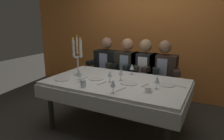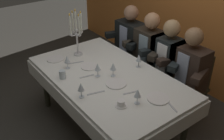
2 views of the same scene
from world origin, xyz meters
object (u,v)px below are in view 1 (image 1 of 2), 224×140
object	(u,v)px
dinner_plate_3	(62,79)
seated_diner_2	(145,68)
dinner_plate_2	(167,85)
wine_glass_1	(157,80)
candelabra	(77,56)
dining_table	(116,89)
dinner_plate_1	(96,79)
seated_diner_0	(107,64)
dinner_plate_0	(129,83)
wine_glass_2	(113,84)
wine_glass_4	(80,74)
wine_glass_5	(132,67)
seated_diner_3	(164,71)
seated_diner_1	(127,66)
water_tumbler_0	(83,84)
wine_glass_3	(110,74)
wine_glass_0	(121,72)
coffee_cup_0	(148,90)

from	to	relation	value
dinner_plate_3	seated_diner_2	world-z (taller)	seated_diner_2
dinner_plate_2	wine_glass_1	xyz separation A→B (m)	(-0.07, -0.21, 0.11)
candelabra	seated_diner_2	distance (m)	1.21
dining_table	candelabra	bearing A→B (deg)	-179.74
wine_glass_1	dinner_plate_3	bearing A→B (deg)	-170.29
dinner_plate_3	dinner_plate_1	bearing A→B (deg)	29.71
dining_table	seated_diner_0	world-z (taller)	seated_diner_0
dinner_plate_0	dinner_plate_2	world-z (taller)	same
dinner_plate_1	wine_glass_2	xyz separation A→B (m)	(0.47, -0.39, 0.11)
candelabra	wine_glass_2	size ratio (longest dim) A/B	3.71
dining_table	wine_glass_1	distance (m)	0.64
candelabra	dinner_plate_2	bearing A→B (deg)	5.95
dinner_plate_0	wine_glass_1	size ratio (longest dim) A/B	1.37
dinner_plate_3	wine_glass_4	size ratio (longest dim) A/B	1.30
seated_diner_2	wine_glass_5	bearing A→B (deg)	-96.04
dining_table	dinner_plate_1	xyz separation A→B (m)	(-0.28, -0.06, 0.13)
seated_diner_2	seated_diner_3	size ratio (longest dim) A/B	1.00
dinner_plate_3	seated_diner_1	distance (m)	1.28
wine_glass_2	seated_diner_3	size ratio (longest dim) A/B	0.13
wine_glass_2	wine_glass_5	bearing A→B (deg)	97.79
dinner_plate_2	water_tumbler_0	size ratio (longest dim) A/B	2.33
wine_glass_4	wine_glass_3	bearing A→B (deg)	26.52
wine_glass_3	wine_glass_5	world-z (taller)	same
wine_glass_0	wine_glass_3	size ratio (longest dim) A/B	1.00
wine_glass_2	coffee_cup_0	bearing A→B (deg)	33.36
wine_glass_1	wine_glass_4	distance (m)	1.02
candelabra	coffee_cup_0	xyz separation A→B (m)	(1.17, -0.22, -0.26)
candelabra	seated_diner_0	world-z (taller)	candelabra
seated_diner_0	seated_diner_2	xyz separation A→B (m)	(0.75, 0.00, 0.00)
candelabra	coffee_cup_0	size ratio (longest dim) A/B	4.62
wine_glass_3	coffee_cup_0	size ratio (longest dim) A/B	1.24
candelabra	dinner_plate_3	world-z (taller)	candelabra
dinner_plate_1	dinner_plate_3	bearing A→B (deg)	-150.29
water_tumbler_0	wine_glass_3	bearing A→B (deg)	59.21
seated_diner_0	wine_glass_1	bearing A→B (deg)	-38.18
dinner_plate_1	wine_glass_4	size ratio (longest dim) A/B	1.27
candelabra	dinner_plate_2	world-z (taller)	candelabra
dinner_plate_1	wine_glass_3	bearing A→B (deg)	-8.78
dinner_plate_1	candelabra	bearing A→B (deg)	171.03
dinner_plate_3	coffee_cup_0	xyz separation A→B (m)	(1.23, 0.08, 0.02)
dinner_plate_3	wine_glass_4	distance (m)	0.31
wine_glass_1	wine_glass_5	xyz separation A→B (m)	(-0.53, 0.49, 0.00)
wine_glass_0	wine_glass_5	size ratio (longest dim) A/B	1.00
wine_glass_3	seated_diner_0	size ratio (longest dim) A/B	0.13
water_tumbler_0	dinner_plate_2	bearing A→B (deg)	31.86
water_tumbler_0	coffee_cup_0	world-z (taller)	water_tumbler_0
wine_glass_0	dinner_plate_3	bearing A→B (deg)	-155.49
water_tumbler_0	wine_glass_1	bearing A→B (deg)	22.96
seated_diner_2	dinner_plate_1	bearing A→B (deg)	-112.85
dining_table	water_tumbler_0	bearing A→B (deg)	-119.68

